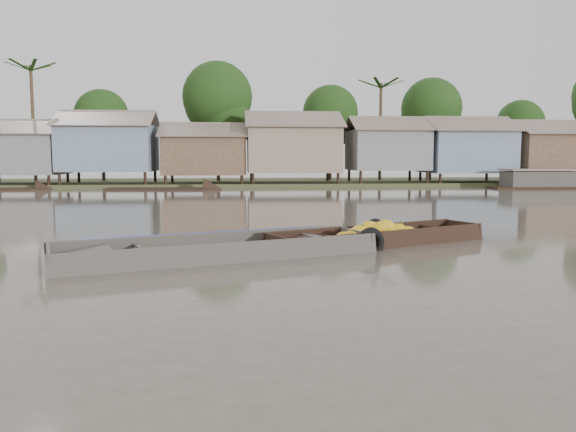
{
  "coord_description": "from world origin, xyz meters",
  "views": [
    {
      "loc": [
        -1.45,
        -11.3,
        2.11
      ],
      "look_at": [
        -0.36,
        1.04,
        0.8
      ],
      "focal_mm": 35.0,
      "sensor_mm": 36.0,
      "label": 1
    }
  ],
  "objects": [
    {
      "name": "ground",
      "position": [
        0.0,
        0.0,
        0.0
      ],
      "size": [
        120.0,
        120.0,
        0.0
      ],
      "primitive_type": "plane",
      "color": "#524B3F",
      "rests_on": "ground"
    },
    {
      "name": "banana_boat",
      "position": [
        1.87,
        1.88,
        0.17
      ],
      "size": [
        5.77,
        3.61,
        0.8
      ],
      "rotation": [
        0.0,
        0.0,
        0.43
      ],
      "color": "black",
      "rests_on": "ground"
    },
    {
      "name": "viewer_boat",
      "position": [
        -1.88,
        0.52,
        0.04
      ],
      "size": [
        6.97,
        3.84,
        0.54
      ],
      "rotation": [
        0.0,
        0.0,
        0.33
      ],
      "color": "#433E39",
      "rests_on": "ground"
    },
    {
      "name": "distant_boats",
      "position": [
        13.01,
        24.0,
        0.24
      ],
      "size": [
        45.67,
        15.75,
        1.38
      ],
      "color": "black",
      "rests_on": "ground"
    },
    {
      "name": "riverbank",
      "position": [
        3.03,
        31.86,
        3.07
      ],
      "size": [
        120.0,
        12.47,
        10.22
      ],
      "color": "#384723",
      "rests_on": "ground"
    }
  ]
}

